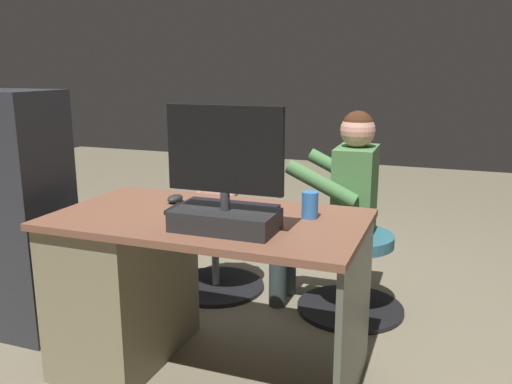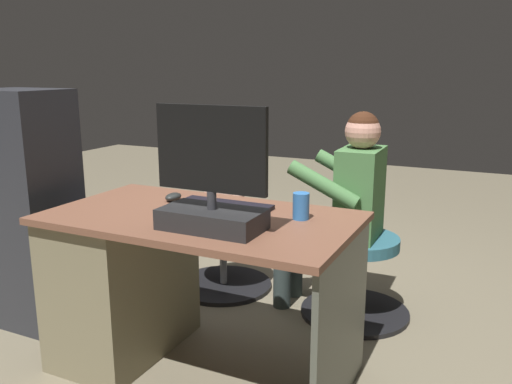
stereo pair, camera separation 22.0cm
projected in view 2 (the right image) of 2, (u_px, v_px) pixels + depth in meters
The scene contains 12 objects.
ground_plane at pixel (248, 327), 2.76m from camera, with size 10.00×10.00×0.00m, color #736A54.
desk at pixel (141, 276), 2.42m from camera, with size 1.28×0.72×0.71m.
monitor at pixel (212, 193), 1.98m from camera, with size 0.45×0.21×0.47m.
keyboard at pixel (225, 205), 2.32m from camera, with size 0.42×0.14×0.02m, color black.
computer_mouse at pixel (173, 197), 2.44m from camera, with size 0.06×0.10×0.04m, color #232624.
cup at pixel (301, 206), 2.14m from camera, with size 0.07×0.07×0.11m, color #3372BF.
tv_remote at pixel (171, 207), 2.30m from camera, with size 0.04×0.15×0.02m, color black.
office_chair_teddy at pixel (223, 250), 3.20m from camera, with size 0.58×0.58×0.44m.
teddy_bear at pixel (223, 191), 3.13m from camera, with size 0.25×0.25×0.36m.
visitor_chair at pixel (356, 273), 2.84m from camera, with size 0.58×0.58×0.44m.
person at pixel (342, 198), 2.79m from camera, with size 0.55×0.48×1.10m.
equipment_rack at pixel (28, 209), 2.72m from camera, with size 0.44×0.36×1.21m, color #2A2C32.
Camera 2 is at (-1.13, 2.26, 1.31)m, focal length 37.29 mm.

